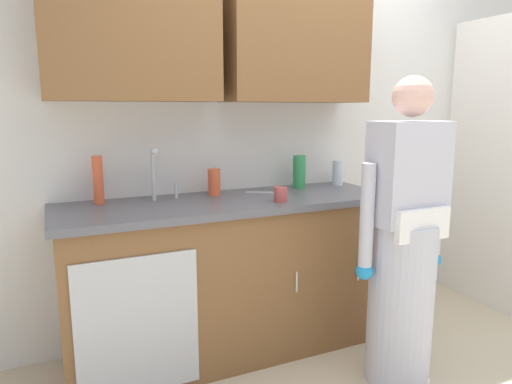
{
  "coord_description": "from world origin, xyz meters",
  "views": [
    {
      "loc": [
        -1.48,
        -1.73,
        1.46
      ],
      "look_at": [
        -0.45,
        0.55,
        1.0
      ],
      "focal_mm": 31.89,
      "sensor_mm": 36.0,
      "label": 1
    }
  ],
  "objects_px": {
    "bottle_cleaner_spray": "(338,173)",
    "cup_by_sink": "(280,194)",
    "bottle_dish_liquid": "(98,180)",
    "knife_on_counter": "(265,192)",
    "sink": "(167,207)",
    "bottle_water_tall": "(214,182)",
    "bottle_soap": "(299,172)",
    "person_at_sink": "(403,258)"
  },
  "relations": [
    {
      "from": "bottle_water_tall",
      "to": "person_at_sink",
      "type": "bearing_deg",
      "value": -48.7
    },
    {
      "from": "bottle_water_tall",
      "to": "bottle_cleaner_spray",
      "type": "height_order",
      "value": "bottle_cleaner_spray"
    },
    {
      "from": "sink",
      "to": "cup_by_sink",
      "type": "xyz_separation_m",
      "value": [
        0.6,
        -0.2,
        0.06
      ]
    },
    {
      "from": "sink",
      "to": "bottle_water_tall",
      "type": "bearing_deg",
      "value": 24.8
    },
    {
      "from": "sink",
      "to": "knife_on_counter",
      "type": "distance_m",
      "value": 0.65
    },
    {
      "from": "bottle_cleaner_spray",
      "to": "knife_on_counter",
      "type": "relative_size",
      "value": 0.72
    },
    {
      "from": "bottle_dish_liquid",
      "to": "bottle_cleaner_spray",
      "type": "relative_size",
      "value": 1.55
    },
    {
      "from": "bottle_cleaner_spray",
      "to": "cup_by_sink",
      "type": "relative_size",
      "value": 2.04
    },
    {
      "from": "bottle_dish_liquid",
      "to": "cup_by_sink",
      "type": "relative_size",
      "value": 3.15
    },
    {
      "from": "bottle_cleaner_spray",
      "to": "knife_on_counter",
      "type": "bearing_deg",
      "value": -174.93
    },
    {
      "from": "bottle_dish_liquid",
      "to": "bottle_cleaner_spray",
      "type": "height_order",
      "value": "bottle_dish_liquid"
    },
    {
      "from": "knife_on_counter",
      "to": "sink",
      "type": "bearing_deg",
      "value": 37.71
    },
    {
      "from": "sink",
      "to": "person_at_sink",
      "type": "distance_m",
      "value": 1.3
    },
    {
      "from": "sink",
      "to": "bottle_soap",
      "type": "distance_m",
      "value": 0.94
    },
    {
      "from": "bottle_dish_liquid",
      "to": "cup_by_sink",
      "type": "distance_m",
      "value": 1.02
    },
    {
      "from": "cup_by_sink",
      "to": "sink",
      "type": "bearing_deg",
      "value": 162.0
    },
    {
      "from": "bottle_soap",
      "to": "person_at_sink",
      "type": "bearing_deg",
      "value": -79.75
    },
    {
      "from": "knife_on_counter",
      "to": "bottle_water_tall",
      "type": "bearing_deg",
      "value": 18.71
    },
    {
      "from": "person_at_sink",
      "to": "cup_by_sink",
      "type": "xyz_separation_m",
      "value": [
        -0.47,
        0.49,
        0.29
      ]
    },
    {
      "from": "sink",
      "to": "bottle_soap",
      "type": "height_order",
      "value": "sink"
    },
    {
      "from": "bottle_dish_liquid",
      "to": "knife_on_counter",
      "type": "distance_m",
      "value": 0.99
    },
    {
      "from": "bottle_soap",
      "to": "cup_by_sink",
      "type": "xyz_separation_m",
      "value": [
        -0.32,
        -0.34,
        -0.07
      ]
    },
    {
      "from": "person_at_sink",
      "to": "bottle_dish_liquid",
      "type": "bearing_deg",
      "value": 148.4
    },
    {
      "from": "bottle_cleaner_spray",
      "to": "cup_by_sink",
      "type": "distance_m",
      "value": 0.71
    },
    {
      "from": "bottle_dish_liquid",
      "to": "knife_on_counter",
      "type": "bearing_deg",
      "value": -4.8
    },
    {
      "from": "person_at_sink",
      "to": "bottle_dish_liquid",
      "type": "distance_m",
      "value": 1.7
    },
    {
      "from": "person_at_sink",
      "to": "cup_by_sink",
      "type": "height_order",
      "value": "person_at_sink"
    },
    {
      "from": "person_at_sink",
      "to": "cup_by_sink",
      "type": "bearing_deg",
      "value": 133.44
    },
    {
      "from": "bottle_soap",
      "to": "knife_on_counter",
      "type": "relative_size",
      "value": 0.91
    },
    {
      "from": "person_at_sink",
      "to": "bottle_water_tall",
      "type": "bearing_deg",
      "value": 131.3
    },
    {
      "from": "person_at_sink",
      "to": "knife_on_counter",
      "type": "relative_size",
      "value": 6.75
    },
    {
      "from": "person_at_sink",
      "to": "bottle_soap",
      "type": "bearing_deg",
      "value": 100.25
    },
    {
      "from": "bottle_dish_liquid",
      "to": "bottle_soap",
      "type": "relative_size",
      "value": 1.21
    },
    {
      "from": "bottle_water_tall",
      "to": "bottle_dish_liquid",
      "type": "xyz_separation_m",
      "value": [
        -0.67,
        0.02,
        0.05
      ]
    },
    {
      "from": "cup_by_sink",
      "to": "bottle_dish_liquid",
      "type": "bearing_deg",
      "value": 158.39
    },
    {
      "from": "cup_by_sink",
      "to": "person_at_sink",
      "type": "bearing_deg",
      "value": -46.56
    },
    {
      "from": "bottle_water_tall",
      "to": "bottle_cleaner_spray",
      "type": "relative_size",
      "value": 0.94
    },
    {
      "from": "bottle_cleaner_spray",
      "to": "sink",
      "type": "bearing_deg",
      "value": -173.24
    },
    {
      "from": "bottle_dish_liquid",
      "to": "bottle_soap",
      "type": "height_order",
      "value": "bottle_dish_liquid"
    },
    {
      "from": "person_at_sink",
      "to": "bottle_cleaner_spray",
      "type": "bearing_deg",
      "value": 79.6
    },
    {
      "from": "bottle_dish_liquid",
      "to": "knife_on_counter",
      "type": "height_order",
      "value": "bottle_dish_liquid"
    },
    {
      "from": "bottle_dish_liquid",
      "to": "bottle_cleaner_spray",
      "type": "xyz_separation_m",
      "value": [
        1.56,
        -0.03,
        -0.05
      ]
    }
  ]
}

